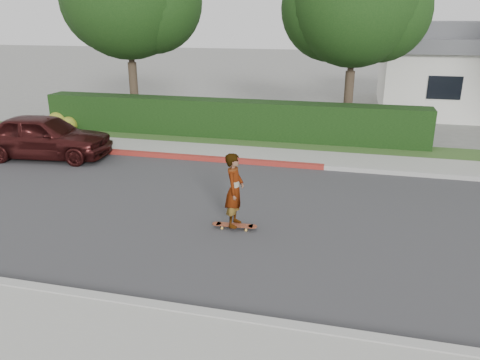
# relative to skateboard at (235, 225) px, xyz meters

# --- Properties ---
(ground) EXTENTS (120.00, 120.00, 0.00)m
(ground) POSITION_rel_skateboard_xyz_m (0.63, 0.77, -0.09)
(ground) COLOR slate
(ground) RESTS_ON ground
(road) EXTENTS (60.00, 8.00, 0.01)m
(road) POSITION_rel_skateboard_xyz_m (0.63, 0.77, -0.08)
(road) COLOR #2D2D30
(road) RESTS_ON ground
(curb_near) EXTENTS (60.00, 0.20, 0.15)m
(curb_near) POSITION_rel_skateboard_xyz_m (0.63, -3.33, -0.01)
(curb_near) COLOR #9E9E99
(curb_near) RESTS_ON ground
(sidewalk_near) EXTENTS (60.00, 1.60, 0.12)m
(sidewalk_near) POSITION_rel_skateboard_xyz_m (0.63, -4.23, -0.03)
(sidewalk_near) COLOR gray
(sidewalk_near) RESTS_ON ground
(curb_far) EXTENTS (60.00, 0.20, 0.15)m
(curb_far) POSITION_rel_skateboard_xyz_m (0.63, 4.87, -0.01)
(curb_far) COLOR #9E9E99
(curb_far) RESTS_ON ground
(curb_red_section) EXTENTS (12.00, 0.21, 0.15)m
(curb_red_section) POSITION_rel_skateboard_xyz_m (-4.37, 4.87, -0.01)
(curb_red_section) COLOR maroon
(curb_red_section) RESTS_ON ground
(sidewalk_far) EXTENTS (60.00, 1.60, 0.12)m
(sidewalk_far) POSITION_rel_skateboard_xyz_m (0.63, 5.77, -0.03)
(sidewalk_far) COLOR gray
(sidewalk_far) RESTS_ON ground
(planting_strip) EXTENTS (60.00, 1.60, 0.10)m
(planting_strip) POSITION_rel_skateboard_xyz_m (0.63, 7.37, -0.04)
(planting_strip) COLOR #2D4C1E
(planting_strip) RESTS_ON ground
(hedge) EXTENTS (15.00, 1.00, 1.50)m
(hedge) POSITION_rel_skateboard_xyz_m (-2.37, 7.97, 0.66)
(hedge) COLOR black
(hedge) RESTS_ON ground
(flowering_shrub) EXTENTS (1.40, 1.00, 0.90)m
(flowering_shrub) POSITION_rel_skateboard_xyz_m (-9.38, 7.51, 0.24)
(flowering_shrub) COLOR #2D4C19
(flowering_shrub) RESTS_ON ground
(tree_center) EXTENTS (5.66, 4.84, 7.44)m
(tree_center) POSITION_rel_skateboard_xyz_m (2.11, 9.96, 4.81)
(tree_center) COLOR #33261C
(tree_center) RESTS_ON ground
(skateboard) EXTENTS (1.03, 0.27, 0.09)m
(skateboard) POSITION_rel_skateboard_xyz_m (0.00, 0.00, 0.00)
(skateboard) COLOR gold
(skateboard) RESTS_ON ground
(skateboarder) EXTENTS (0.40, 0.61, 1.67)m
(skateboarder) POSITION_rel_skateboard_xyz_m (0.00, 0.00, 0.85)
(skateboarder) COLOR white
(skateboarder) RESTS_ON skateboard
(car_maroon) EXTENTS (4.56, 2.23, 1.50)m
(car_maroon) POSITION_rel_skateboard_xyz_m (-7.58, 3.90, 0.66)
(car_maroon) COLOR #371211
(car_maroon) RESTS_ON ground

